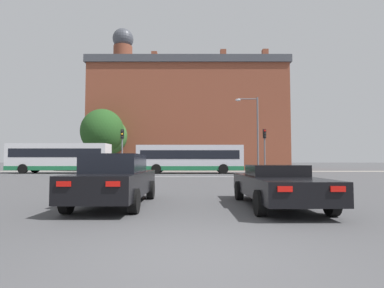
# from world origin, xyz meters

# --- Properties ---
(ground_plane) EXTENTS (400.00, 400.00, 0.00)m
(ground_plane) POSITION_xyz_m (0.00, 0.00, 0.00)
(ground_plane) COLOR #474749
(stop_line_strip) EXTENTS (9.54, 0.30, 0.01)m
(stop_line_strip) POSITION_xyz_m (0.00, 21.07, 0.00)
(stop_line_strip) COLOR silver
(stop_line_strip) RESTS_ON ground_plane
(far_pavement) EXTENTS (70.59, 2.50, 0.01)m
(far_pavement) POSITION_xyz_m (0.00, 33.49, 0.01)
(far_pavement) COLOR gray
(far_pavement) RESTS_ON ground_plane
(brick_civic_building) EXTENTS (29.65, 14.68, 23.39)m
(brick_civic_building) POSITION_xyz_m (-0.76, 44.73, 8.41)
(brick_civic_building) COLOR brown
(brick_civic_building) RESTS_ON ground_plane
(car_saloon_left) EXTENTS (1.96, 4.77, 1.55)m
(car_saloon_left) POSITION_xyz_m (-2.36, 4.94, 0.78)
(car_saloon_left) COLOR black
(car_saloon_left) RESTS_ON ground_plane
(car_roadster_right) EXTENTS (2.03, 4.93, 1.22)m
(car_roadster_right) POSITION_xyz_m (2.48, 4.68, 0.64)
(car_roadster_right) COLOR black
(car_roadster_right) RESTS_ON ground_plane
(bus_crossing_lead) EXTENTS (11.03, 2.77, 2.96)m
(bus_crossing_lead) POSITION_xyz_m (-0.26, 27.53, 1.59)
(bus_crossing_lead) COLOR silver
(bus_crossing_lead) RESTS_ON ground_plane
(bus_crossing_trailing) EXTENTS (10.45, 2.68, 3.15)m
(bus_crossing_trailing) POSITION_xyz_m (-14.22, 27.86, 1.69)
(bus_crossing_trailing) COLOR silver
(bus_crossing_trailing) RESTS_ON ground_plane
(traffic_light_near_right) EXTENTS (0.26, 0.31, 4.10)m
(traffic_light_near_right) POSITION_xyz_m (6.32, 21.89, 2.76)
(traffic_light_near_right) COLOR slate
(traffic_light_near_right) RESTS_ON ground_plane
(traffic_light_near_left) EXTENTS (0.26, 0.31, 4.05)m
(traffic_light_near_left) POSITION_xyz_m (-6.11, 21.71, 2.73)
(traffic_light_near_left) COLOR slate
(traffic_light_near_left) RESTS_ON ground_plane
(street_lamp_junction) EXTENTS (2.17, 0.36, 7.36)m
(street_lamp_junction) POSITION_xyz_m (5.82, 23.93, 4.49)
(street_lamp_junction) COLOR slate
(street_lamp_junction) RESTS_ON ground_plane
(pedestrian_waiting) EXTENTS (0.43, 0.45, 1.79)m
(pedestrian_waiting) POSITION_xyz_m (-3.75, 34.25, 1.06)
(pedestrian_waiting) COLOR brown
(pedestrian_waiting) RESTS_ON ground_plane
(pedestrian_walking_east) EXTENTS (0.40, 0.46, 1.65)m
(pedestrian_walking_east) POSITION_xyz_m (-4.79, 32.62, 0.96)
(pedestrian_walking_east) COLOR black
(pedestrian_walking_east) RESTS_ON ground_plane
(tree_by_building) EXTENTS (5.61, 5.61, 8.17)m
(tree_by_building) POSITION_xyz_m (-11.89, 35.13, 5.22)
(tree_by_building) COLOR #4C3823
(tree_by_building) RESTS_ON ground_plane
(tree_kerbside) EXTENTS (4.85, 4.85, 7.29)m
(tree_kerbside) POSITION_xyz_m (-11.55, 37.44, 4.74)
(tree_kerbside) COLOR #4C3823
(tree_kerbside) RESTS_ON ground_plane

